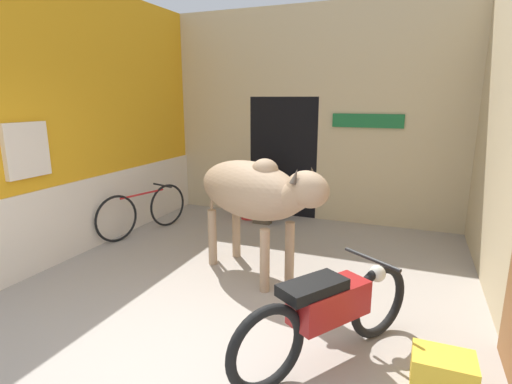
{
  "coord_description": "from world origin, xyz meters",
  "views": [
    {
      "loc": [
        1.69,
        -2.31,
        2.11
      ],
      "look_at": [
        -0.04,
        2.02,
        1.01
      ],
      "focal_mm": 28.0,
      "sensor_mm": 36.0,
      "label": 1
    }
  ],
  "objects_px": {
    "shopkeeper_seated": "(265,190)",
    "crate": "(443,372)",
    "motorcycle_near": "(329,311)",
    "bicycle": "(144,211)",
    "plastic_stool": "(248,207)",
    "cow": "(254,191)"
  },
  "relations": [
    {
      "from": "motorcycle_near",
      "to": "plastic_stool",
      "type": "xyz_separation_m",
      "value": [
        -2.15,
        3.45,
        -0.24
      ]
    },
    {
      "from": "bicycle",
      "to": "plastic_stool",
      "type": "height_order",
      "value": "bicycle"
    },
    {
      "from": "cow",
      "to": "crate",
      "type": "xyz_separation_m",
      "value": [
        2.04,
        -1.33,
        -0.91
      ]
    },
    {
      "from": "plastic_stool",
      "to": "crate",
      "type": "xyz_separation_m",
      "value": [
        3.01,
        -3.47,
        -0.07
      ]
    },
    {
      "from": "bicycle",
      "to": "plastic_stool",
      "type": "distance_m",
      "value": 1.84
    },
    {
      "from": "bicycle",
      "to": "crate",
      "type": "distance_m",
      "value": 4.76
    },
    {
      "from": "motorcycle_near",
      "to": "crate",
      "type": "bearing_deg",
      "value": -1.38
    },
    {
      "from": "cow",
      "to": "bicycle",
      "type": "height_order",
      "value": "cow"
    },
    {
      "from": "cow",
      "to": "shopkeeper_seated",
      "type": "distance_m",
      "value": 2.22
    },
    {
      "from": "cow",
      "to": "shopkeeper_seated",
      "type": "bearing_deg",
      "value": 107.13
    },
    {
      "from": "motorcycle_near",
      "to": "shopkeeper_seated",
      "type": "bearing_deg",
      "value": 118.21
    },
    {
      "from": "bicycle",
      "to": "cow",
      "type": "bearing_deg",
      "value": -19.73
    },
    {
      "from": "motorcycle_near",
      "to": "plastic_stool",
      "type": "height_order",
      "value": "motorcycle_near"
    },
    {
      "from": "bicycle",
      "to": "shopkeeper_seated",
      "type": "height_order",
      "value": "shopkeeper_seated"
    },
    {
      "from": "shopkeeper_seated",
      "to": "crate",
      "type": "relative_size",
      "value": 2.52
    },
    {
      "from": "cow",
      "to": "bicycle",
      "type": "xyz_separation_m",
      "value": [
        -2.22,
        0.8,
        -0.68
      ]
    },
    {
      "from": "motorcycle_near",
      "to": "shopkeeper_seated",
      "type": "distance_m",
      "value": 3.84
    },
    {
      "from": "bicycle",
      "to": "shopkeeper_seated",
      "type": "bearing_deg",
      "value": 39.04
    },
    {
      "from": "motorcycle_near",
      "to": "shopkeeper_seated",
      "type": "relative_size",
      "value": 1.47
    },
    {
      "from": "motorcycle_near",
      "to": "bicycle",
      "type": "xyz_separation_m",
      "value": [
        -3.39,
        2.11,
        -0.08
      ]
    },
    {
      "from": "plastic_stool",
      "to": "shopkeeper_seated",
      "type": "bearing_deg",
      "value": -10.58
    },
    {
      "from": "plastic_stool",
      "to": "crate",
      "type": "relative_size",
      "value": 0.88
    }
  ]
}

